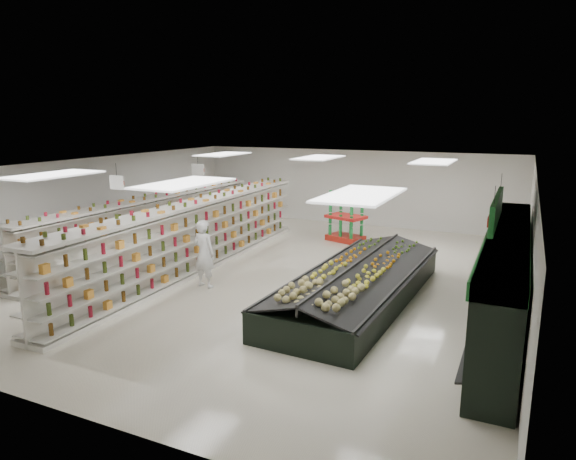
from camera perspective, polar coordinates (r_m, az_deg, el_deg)
The scene contains 16 objects.
floor at distance 15.47m, azimuth -2.18°, elevation -4.77°, with size 16.00×16.00×0.00m, color beige.
ceiling at distance 14.84m, azimuth -2.28°, elevation 7.12°, with size 14.00×16.00×0.02m, color white.
wall_back at distance 22.39m, azimuth 7.16°, elevation 4.72°, with size 14.00×0.02×3.20m, color white.
wall_front at distance 8.99m, azimuth -26.38°, elevation -8.24°, with size 14.00×0.02×3.20m, color white.
wall_left at distance 19.25m, azimuth -21.14°, elevation 2.71°, with size 0.02×16.00×3.20m, color white.
wall_right at distance 13.48m, azimuth 25.32°, elevation -1.53°, with size 0.02×16.00×3.20m, color white.
produce_wall_case at distance 12.11m, azimuth 22.94°, elevation -4.55°, with size 0.93×8.00×2.20m.
aisle_sign_near at distance 15.45m, azimuth -18.46°, elevation 5.03°, with size 0.52×0.06×0.75m.
aisle_sign_far at distance 18.54m, azimuth -9.97°, elevation 6.62°, with size 0.52×0.06×0.75m.
hortifruti_banner at distance 11.81m, azimuth 22.13°, elevation 2.14°, with size 0.12×3.20×0.95m.
gondola_left at distance 18.37m, azimuth -14.86°, elevation 0.39°, with size 1.14×10.97×1.90m.
gondola_center at distance 15.77m, azimuth -10.30°, elevation -0.99°, with size 1.17×12.15×2.10m.
produce_island at distance 13.14m, azimuth 7.77°, elevation -5.84°, with size 2.87×7.15×1.05m.
soda_endcap at distance 19.33m, azimuth 6.46°, elevation 1.24°, with size 1.58×1.30×1.74m.
shopper_main at distance 14.15m, azimuth -9.30°, elevation -2.62°, with size 0.69×0.45×1.88m, color white.
shopper_background at distance 19.38m, azimuth -6.41°, elevation 1.20°, with size 0.80×0.49×1.64m, color #A48065.
Camera 1 is at (6.75, -13.14, 4.58)m, focal length 32.00 mm.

